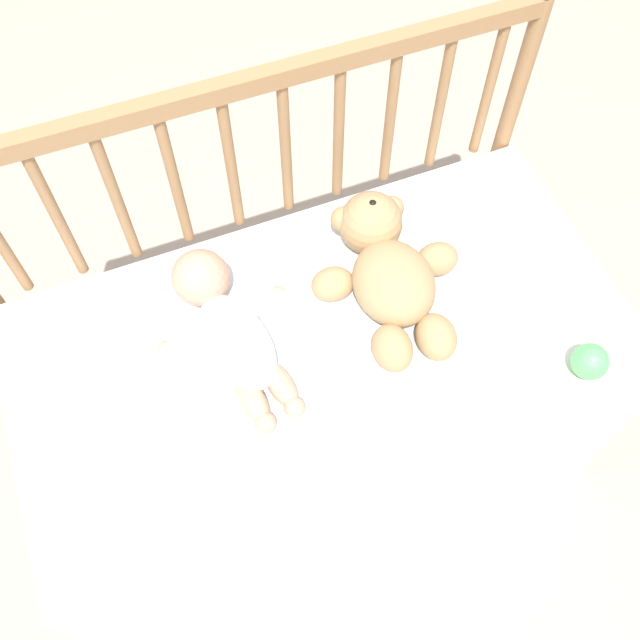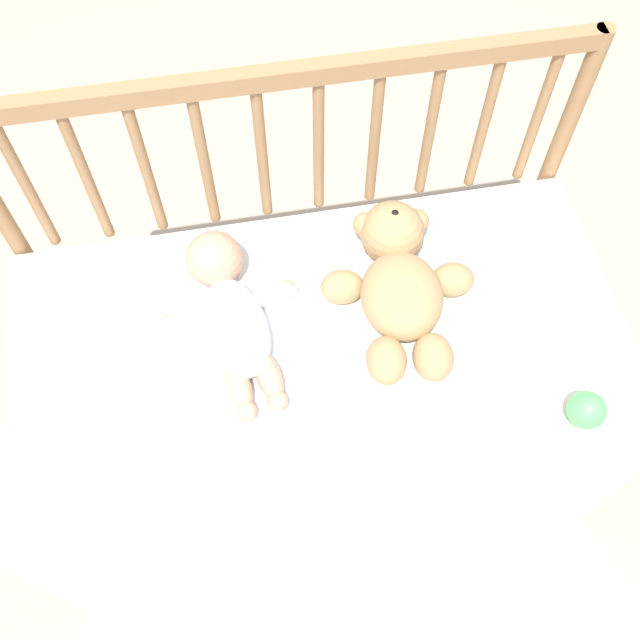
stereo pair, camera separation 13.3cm
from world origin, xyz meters
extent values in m
plane|color=tan|center=(0.00, 0.00, 0.00)|extent=(12.00, 12.00, 0.00)
cube|color=white|center=(0.00, 0.00, 0.28)|extent=(1.20, 0.63, 0.56)
cylinder|color=#997047|center=(-0.58, 0.34, 0.47)|extent=(0.04, 0.04, 0.93)
cylinder|color=#997047|center=(0.58, 0.34, 0.47)|extent=(0.04, 0.04, 0.93)
cube|color=#997047|center=(0.00, 0.34, 0.92)|extent=(1.16, 0.03, 0.04)
cylinder|color=#997047|center=(-0.39, 0.34, 0.73)|extent=(0.02, 0.02, 0.34)
cylinder|color=#997047|center=(-0.28, 0.34, 0.73)|extent=(0.02, 0.02, 0.34)
cylinder|color=#997047|center=(-0.17, 0.34, 0.73)|extent=(0.02, 0.02, 0.34)
cylinder|color=#997047|center=(-0.06, 0.34, 0.73)|extent=(0.02, 0.02, 0.34)
cylinder|color=#997047|center=(0.06, 0.34, 0.73)|extent=(0.02, 0.02, 0.34)
cylinder|color=#997047|center=(0.17, 0.34, 0.73)|extent=(0.02, 0.02, 0.34)
cylinder|color=#997047|center=(0.28, 0.34, 0.73)|extent=(0.02, 0.02, 0.34)
cylinder|color=#997047|center=(0.39, 0.34, 0.73)|extent=(0.02, 0.02, 0.34)
cylinder|color=#997047|center=(0.51, 0.34, 0.73)|extent=(0.02, 0.02, 0.34)
cube|color=white|center=(0.00, 0.04, 0.56)|extent=(0.81, 0.49, 0.01)
ellipsoid|color=tan|center=(0.16, 0.04, 0.62)|extent=(0.18, 0.21, 0.11)
sphere|color=tan|center=(0.18, 0.18, 0.62)|extent=(0.13, 0.13, 0.13)
sphere|color=tan|center=(0.18, 0.18, 0.66)|extent=(0.05, 0.05, 0.05)
sphere|color=black|center=(0.18, 0.18, 0.68)|extent=(0.02, 0.02, 0.02)
sphere|color=tan|center=(0.13, 0.21, 0.63)|extent=(0.05, 0.05, 0.05)
sphere|color=tan|center=(0.23, 0.20, 0.63)|extent=(0.05, 0.05, 0.05)
ellipsoid|color=tan|center=(0.06, 0.09, 0.59)|extent=(0.09, 0.08, 0.07)
ellipsoid|color=tan|center=(0.28, 0.07, 0.59)|extent=(0.09, 0.08, 0.07)
ellipsoid|color=tan|center=(0.11, -0.08, 0.60)|extent=(0.09, 0.10, 0.08)
ellipsoid|color=tan|center=(0.19, -0.09, 0.60)|extent=(0.09, 0.10, 0.08)
ellipsoid|color=white|center=(-0.16, 0.04, 0.60)|extent=(0.15, 0.24, 0.08)
sphere|color=tan|center=(-0.18, 0.19, 0.62)|extent=(0.11, 0.11, 0.11)
ellipsoid|color=white|center=(-0.25, 0.08, 0.58)|extent=(0.11, 0.06, 0.04)
ellipsoid|color=white|center=(-0.08, 0.11, 0.58)|extent=(0.11, 0.06, 0.04)
sphere|color=tan|center=(-0.29, 0.08, 0.58)|extent=(0.04, 0.04, 0.04)
sphere|color=tan|center=(-0.05, 0.12, 0.58)|extent=(0.04, 0.04, 0.04)
ellipsoid|color=tan|center=(-0.17, -0.08, 0.58)|extent=(0.06, 0.11, 0.05)
ellipsoid|color=tan|center=(-0.11, -0.07, 0.58)|extent=(0.06, 0.11, 0.05)
sphere|color=tan|center=(-0.16, -0.13, 0.58)|extent=(0.04, 0.04, 0.04)
sphere|color=tan|center=(-0.10, -0.12, 0.58)|extent=(0.04, 0.04, 0.04)
sphere|color=#59BF66|center=(0.44, -0.24, 0.59)|extent=(0.07, 0.07, 0.07)
camera|label=1|loc=(-0.25, -0.61, 1.77)|focal=40.00mm
camera|label=2|loc=(-0.12, -0.65, 1.77)|focal=40.00mm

